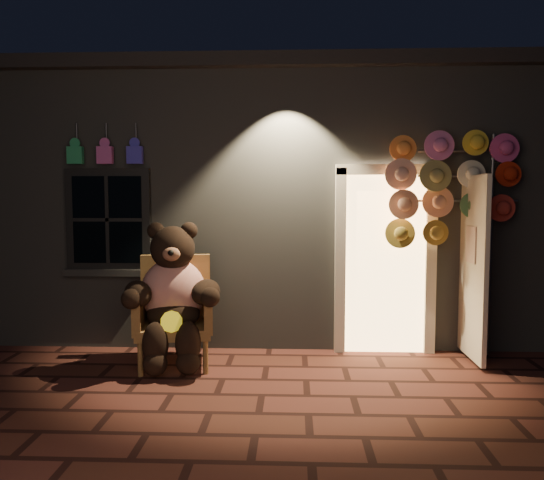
{
  "coord_description": "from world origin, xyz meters",
  "views": [
    {
      "loc": [
        0.29,
        -4.72,
        1.8
      ],
      "look_at": [
        0.05,
        1.0,
        1.35
      ],
      "focal_mm": 35.0,
      "sensor_mm": 36.0,
      "label": 1
    }
  ],
  "objects": [
    {
      "name": "ground",
      "position": [
        0.0,
        0.0,
        0.0
      ],
      "size": [
        60.0,
        60.0,
        0.0
      ],
      "primitive_type": "plane",
      "color": "#542620",
      "rests_on": "ground"
    },
    {
      "name": "shop_building",
      "position": [
        0.0,
        3.99,
        1.74
      ],
      "size": [
        7.3,
        5.95,
        3.51
      ],
      "color": "slate",
      "rests_on": "ground"
    },
    {
      "name": "wicker_armchair",
      "position": [
        -1.0,
        0.91,
        0.58
      ],
      "size": [
        0.9,
        0.84,
        1.17
      ],
      "rotation": [
        0.0,
        0.0,
        0.16
      ],
      "color": "olive",
      "rests_on": "ground"
    },
    {
      "name": "teddy_bear",
      "position": [
        -0.99,
        0.76,
        0.78
      ],
      "size": [
        1.09,
        0.92,
        1.52
      ],
      "rotation": [
        0.0,
        0.0,
        0.16
      ],
      "color": "red",
      "rests_on": "ground"
    },
    {
      "name": "hat_rack",
      "position": [
        2.03,
        1.28,
        1.94
      ],
      "size": [
        1.46,
        0.22,
        2.54
      ],
      "color": "#59595E",
      "rests_on": "ground"
    }
  ]
}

